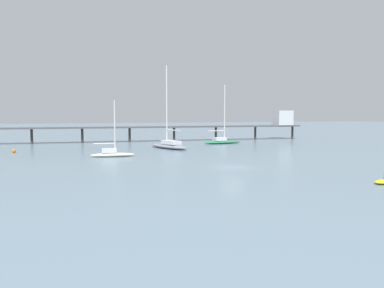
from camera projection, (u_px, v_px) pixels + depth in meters
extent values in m
plane|color=slate|center=(233.00, 167.00, 41.99)|extent=(400.00, 400.00, 0.00)
cube|color=#4C4C51|center=(152.00, 127.00, 80.25)|extent=(69.05, 7.55, 0.30)
cylinder|color=#38332D|center=(32.00, 136.00, 74.12)|extent=(0.50, 0.50, 2.94)
cylinder|color=#38332D|center=(82.00, 136.00, 76.63)|extent=(0.50, 0.50, 2.94)
cylinder|color=#38332D|center=(130.00, 135.00, 79.13)|extent=(0.50, 0.50, 2.94)
cylinder|color=#38332D|center=(174.00, 134.00, 81.64)|extent=(0.50, 0.50, 2.94)
cylinder|color=#38332D|center=(216.00, 134.00, 84.14)|extent=(0.50, 0.50, 2.94)
cylinder|color=#38332D|center=(255.00, 133.00, 86.65)|extent=(0.50, 0.50, 2.94)
cylinder|color=#38332D|center=(292.00, 133.00, 89.15)|extent=(0.50, 0.50, 2.94)
cube|color=silver|center=(282.00, 118.00, 88.17)|extent=(3.90, 3.90, 3.40)
ellipsoid|color=gray|center=(169.00, 146.00, 64.45)|extent=(5.77, 10.15, 0.78)
cube|color=silver|center=(171.00, 142.00, 63.78)|extent=(2.93, 3.99, 0.64)
cylinder|color=silver|center=(167.00, 105.00, 64.27)|extent=(0.24, 0.24, 13.31)
cylinder|color=silver|center=(173.00, 130.00, 63.10)|extent=(1.49, 3.72, 0.19)
ellipsoid|color=beige|center=(113.00, 155.00, 52.10)|extent=(6.16, 1.89, 0.55)
cube|color=silver|center=(109.00, 151.00, 51.93)|extent=(2.04, 1.14, 0.64)
cylinder|color=silver|center=(115.00, 127.00, 51.86)|extent=(0.19, 0.19, 7.22)
cylinder|color=silver|center=(104.00, 144.00, 51.70)|extent=(2.85, 0.39, 0.15)
ellipsoid|color=#287F4C|center=(223.00, 142.00, 74.84)|extent=(8.36, 3.18, 0.59)
cube|color=silver|center=(220.00, 139.00, 74.51)|extent=(2.55, 1.85, 0.66)
cylinder|color=silver|center=(225.00, 113.00, 74.54)|extent=(0.22, 0.22, 11.00)
cylinder|color=silver|center=(216.00, 131.00, 74.04)|extent=(3.69, 0.59, 0.17)
sphere|color=orange|center=(14.00, 151.00, 57.31)|extent=(0.57, 0.57, 0.57)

